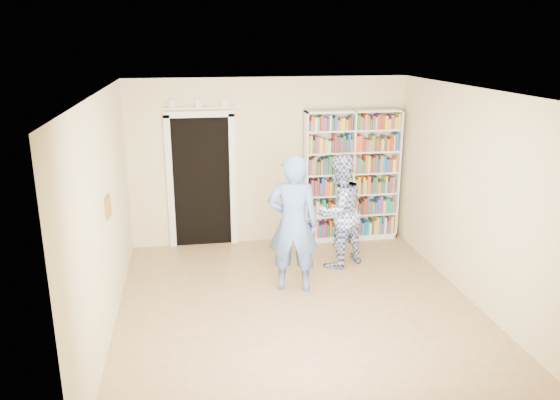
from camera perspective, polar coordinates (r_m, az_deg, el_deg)
name	(u,v)px	position (r m, az deg, el deg)	size (l,w,h in m)	color
floor	(299,309)	(7.02, 1.99, -11.27)	(5.00, 5.00, 0.00)	olive
ceiling	(301,92)	(6.24, 2.24, 11.25)	(5.00, 5.00, 0.00)	white
wall_back	(269,162)	(8.88, -1.14, 4.02)	(4.50, 4.50, 0.00)	beige
wall_left	(104,216)	(6.45, -17.87, -1.63)	(5.00, 5.00, 0.00)	beige
wall_right	(475,198)	(7.28, 19.72, 0.22)	(5.00, 5.00, 0.00)	beige
bookshelf	(351,176)	(9.09, 7.48, 2.54)	(1.58, 0.30, 2.18)	white
doorway	(201,175)	(8.81, -8.21, 2.61)	(1.10, 0.08, 2.43)	black
wall_art	(108,207)	(6.62, -17.51, -0.68)	(0.03, 0.25, 0.25)	brown
man_blue	(293,224)	(7.18, 1.37, -2.51)	(0.68, 0.45, 1.86)	#5376B9
man_plaid	(339,211)	(8.04, 6.13, -1.17)	(0.82, 0.64, 1.68)	#2E468D
paper_sheet	(346,210)	(7.88, 6.96, -1.03)	(0.19, 0.01, 0.27)	white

